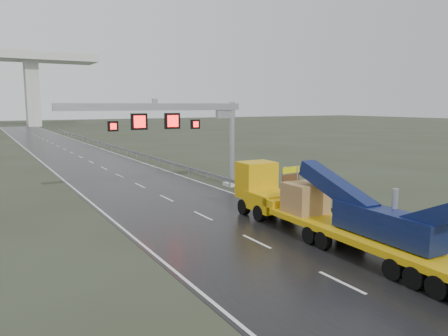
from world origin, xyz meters
TOP-DOWN VIEW (x-y plane):
  - ground at (0.00, 0.00)m, footprint 400.00×400.00m
  - road at (0.00, 40.00)m, footprint 11.00×200.00m
  - guardrail at (6.10, 30.00)m, footprint 0.20×140.00m
  - sign_gantry at (2.10, 17.99)m, footprint 14.90×1.20m
  - heavy_haul_truck at (3.33, 3.15)m, footprint 3.04×17.17m
  - exit_sign_pair at (7.10, 10.19)m, footprint 1.57×0.19m
  - striped_barrier at (6.36, 14.00)m, footprint 0.61×0.39m

SIDE VIEW (x-z plane):
  - ground at x=0.00m, z-range 0.00..0.00m
  - road at x=0.00m, z-range 0.00..0.02m
  - striped_barrier at x=6.36m, z-range 0.00..0.98m
  - guardrail at x=6.10m, z-range 0.00..1.40m
  - heavy_haul_truck at x=3.33m, z-range -0.45..3.56m
  - exit_sign_pair at x=7.10m, z-range 0.54..3.22m
  - sign_gantry at x=2.10m, z-range 1.90..9.33m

